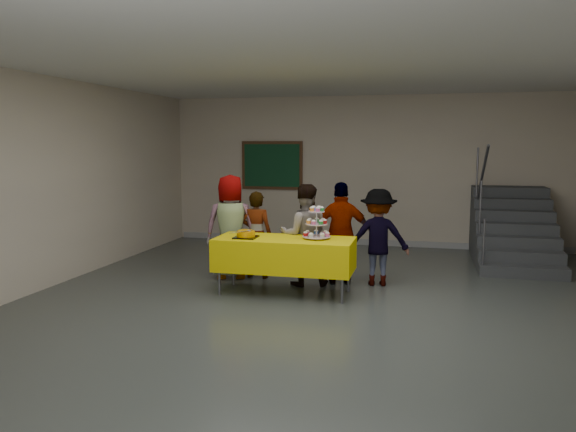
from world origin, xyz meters
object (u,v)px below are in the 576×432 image
schoolchild_b (256,235)px  schoolchild_e (378,237)px  cupcake_stand (317,225)px  bear_cake (246,234)px  schoolchild_c (304,235)px  staircase (511,233)px  schoolchild_a (231,227)px  schoolchild_d (342,233)px  bake_table (284,254)px  noticeboard (272,165)px

schoolchild_b → schoolchild_e: bearing=-178.6°
cupcake_stand → bear_cake: 0.97m
cupcake_stand → schoolchild_c: bearing=120.5°
cupcake_stand → schoolchild_e: bearing=43.5°
schoolchild_e → staircase: (2.14, 2.36, -0.21)m
cupcake_stand → schoolchild_b: size_ratio=0.33×
schoolchild_a → schoolchild_e: bearing=167.3°
schoolchild_a → schoolchild_d: schoolchild_a is taller
schoolchild_b → schoolchild_c: bearing=162.6°
schoolchild_a → staircase: (4.36, 2.46, -0.30)m
schoolchild_b → schoolchild_a: bearing=15.2°
bake_table → bear_cake: bear_cake is taller
schoolchild_c → schoolchild_b: bearing=-35.9°
cupcake_stand → schoolchild_d: schoolchild_d is taller
bear_cake → schoolchild_c: 0.93m
schoolchild_e → noticeboard: noticeboard is taller
bear_cake → schoolchild_e: schoolchild_e is taller
staircase → noticeboard: size_ratio=1.85×
cupcake_stand → schoolchild_e: schoolchild_e is taller
bear_cake → schoolchild_e: bearing=27.5°
staircase → noticeboard: 4.83m
schoolchild_a → schoolchild_c: bearing=156.2°
bear_cake → staircase: (3.86, 3.25, -0.34)m
cupcake_stand → staircase: 4.27m
schoolchild_c → staircase: staircase is taller
noticeboard → schoolchild_d: bearing=-59.0°
bear_cake → cupcake_stand: bearing=9.8°
bake_table → staircase: size_ratio=0.78×
schoolchild_c → schoolchild_e: 1.07m
bear_cake → schoolchild_d: size_ratio=0.24×
cupcake_stand → schoolchild_a: size_ratio=0.28×
schoolchild_a → noticeboard: bearing=-100.5°
bake_table → schoolchild_a: size_ratio=1.19×
schoolchild_e → bake_table: bearing=25.6°
cupcake_stand → schoolchild_c: schoolchild_c is taller
bear_cake → schoolchild_c: size_ratio=0.24×
schoolchild_b → noticeboard: 3.39m
cupcake_stand → schoolchild_d: bearing=69.9°
schoolchild_b → schoolchild_c: (0.81, -0.27, 0.07)m
bear_cake → schoolchild_a: schoolchild_a is taller
schoolchild_c → schoolchild_d: (0.51, 0.21, 0.01)m
schoolchild_e → cupcake_stand: bearing=35.4°
schoolchild_d → schoolchild_e: (0.52, 0.06, -0.05)m
schoolchild_a → schoolchild_c: size_ratio=1.07×
schoolchild_a → noticeboard: size_ratio=1.22×
schoolchild_a → schoolchild_b: size_ratio=1.19×
cupcake_stand → schoolchild_d: size_ratio=0.30×
schoolchild_e → schoolchild_c: bearing=6.7°
schoolchild_b → schoolchild_d: schoolchild_d is taller
schoolchild_b → schoolchild_d: bearing=178.7°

